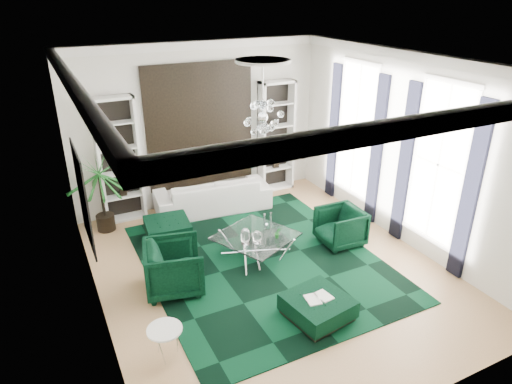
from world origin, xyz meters
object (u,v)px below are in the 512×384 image
side_table (166,343)px  ottoman_front (318,308)px  sofa (212,194)px  coffee_table (256,245)px  armchair_right (340,227)px  ottoman_side (168,229)px  palm (100,185)px  armchair_left (174,267)px

side_table → ottoman_front: bearing=-5.9°
sofa → coffee_table: 2.31m
armchair_right → ottoman_side: bearing=-117.3°
armchair_right → sofa: bearing=-143.8°
coffee_table → ottoman_front: bearing=-88.6°
ottoman_side → palm: palm is taller
coffee_table → armchair_right: bearing=-11.3°
ottoman_side → palm: size_ratio=0.42×
sofa → armchair_right: (1.75, -2.65, -0.00)m
coffee_table → ottoman_front: (0.05, -2.10, -0.04)m
palm → ottoman_front: bearing=-60.9°
coffee_table → palm: size_ratio=0.62×
sofa → armchair_right: 3.18m
armchair_right → coffee_table: (-1.75, 0.35, -0.16)m
side_table → palm: (-0.10, 4.25, 0.82)m
side_table → sofa: bearing=60.5°
armchair_right → ottoman_front: (-1.70, -1.75, -0.20)m
armchair_right → palm: (-4.20, 2.75, 0.68)m
side_table → palm: 4.33m
armchair_right → coffee_table: 1.79m
armchair_left → ottoman_side: size_ratio=1.11×
sofa → ottoman_front: 4.40m
sofa → palm: bearing=3.7°
side_table → armchair_right: bearing=20.1°
ottoman_front → ottoman_side: bearing=111.5°
ottoman_front → side_table: (-2.40, 0.25, 0.06)m
sofa → coffee_table: size_ratio=2.03×
coffee_table → ottoman_front: size_ratio=1.42×
ottoman_side → side_table: size_ratio=1.77×
coffee_table → ottoman_side: (-1.35, 1.45, -0.03)m
sofa → palm: 2.54m
ottoman_side → armchair_left: bearing=-102.5°
armchair_right → coffee_table: bearing=-98.5°
armchair_left → palm: bearing=26.9°
sofa → armchair_right: bearing=129.4°
armchair_left → palm: (-0.70, 2.75, 0.62)m
sofa → ottoman_front: sofa is taller
ottoman_front → armchair_left: bearing=135.8°
coffee_table → palm: (-2.45, 2.40, 0.84)m
side_table → palm: size_ratio=0.24×
armchair_right → ottoman_front: size_ratio=0.92×
armchair_right → side_table: size_ratio=1.69×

